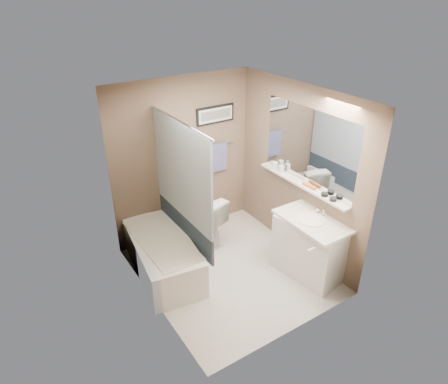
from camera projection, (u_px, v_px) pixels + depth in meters
ground at (230, 271)px, 5.44m from camera, size 2.50×2.50×0.00m
ceiling at (232, 97)px, 4.32m from camera, size 2.20×2.50×0.04m
wall_back at (184, 160)px, 5.78m from camera, size 2.20×0.04×2.40m
wall_front at (299, 242)px, 3.96m from camera, size 2.20×0.04×2.40m
wall_left at (149, 219)px, 4.35m from camera, size 0.04×2.50×2.40m
wall_right at (297, 173)px, 5.39m from camera, size 0.04×2.50×2.40m
tile_surround at (132, 215)px, 4.81m from camera, size 0.02×1.55×2.00m
curtain_rod at (179, 121)px, 4.65m from camera, size 0.02×1.55×0.02m
curtain_upper at (182, 171)px, 4.96m from camera, size 0.03×1.45×1.28m
curtain_lower at (185, 227)px, 5.34m from camera, size 0.03×1.45×0.36m
mirror at (308, 147)px, 5.09m from camera, size 0.02×1.60×1.00m
shelf at (301, 184)px, 5.30m from camera, size 0.12×1.60×0.03m
towel_bar at (216, 146)px, 5.99m from camera, size 0.60×0.02×0.02m
towel at (217, 157)px, 6.06m from camera, size 0.34×0.05×0.44m
art_frame at (215, 115)px, 5.78m from camera, size 0.62×0.02×0.26m
art_mat at (216, 115)px, 5.77m from camera, size 0.56×0.00×0.20m
art_image at (216, 115)px, 5.76m from camera, size 0.50×0.00×0.13m
door at (337, 242)px, 4.31m from camera, size 0.80×0.02×2.00m
door_handle at (311, 249)px, 4.19m from camera, size 0.10×0.02×0.02m
bathtub at (163, 255)px, 5.33m from camera, size 0.89×1.58×0.50m
tub_rim at (161, 240)px, 5.21m from camera, size 0.56×1.36×0.02m
toilet at (201, 219)px, 5.88m from camera, size 0.61×0.84×0.76m
vanity at (309, 248)px, 5.22m from camera, size 0.62×0.96×0.80m
countertop at (312, 221)px, 5.01m from camera, size 0.54×0.96×0.04m
sink_basin at (312, 220)px, 5.00m from camera, size 0.34×0.34×0.01m
faucet_spout at (324, 212)px, 5.07m from camera, size 0.02×0.02×0.10m
faucet_knob at (318, 210)px, 5.16m from camera, size 0.05×0.05×0.05m
candle_bowl_near at (333, 199)px, 4.87m from camera, size 0.09×0.09×0.04m
candle_bowl_far at (325, 194)px, 4.98m from camera, size 0.09×0.09×0.04m
hair_brush_front at (309, 186)px, 5.19m from camera, size 0.05×0.22×0.04m
pink_comb at (294, 179)px, 5.40m from camera, size 0.03×0.16×0.01m
glass_jar at (275, 165)px, 5.69m from camera, size 0.08×0.08×0.10m
soap_bottle at (281, 167)px, 5.58m from camera, size 0.07×0.07×0.15m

